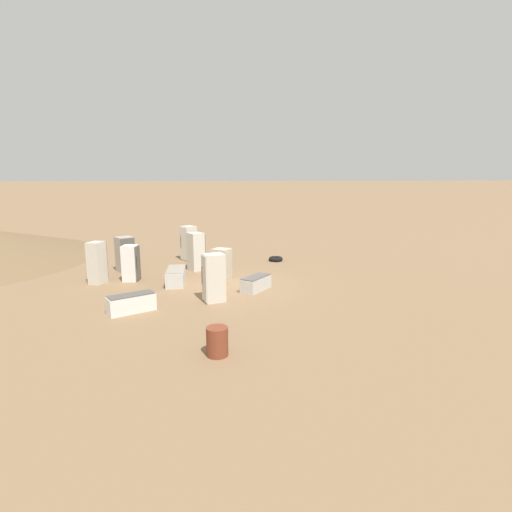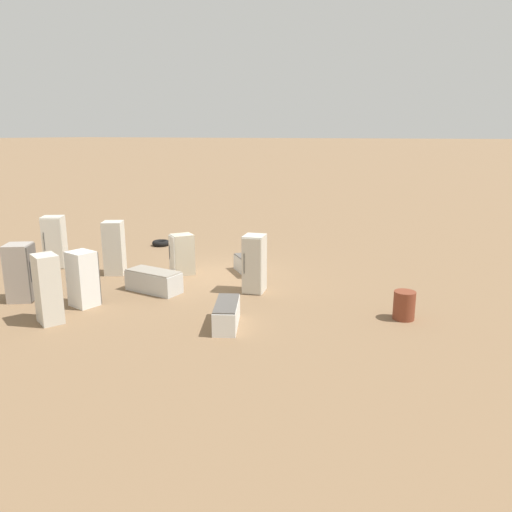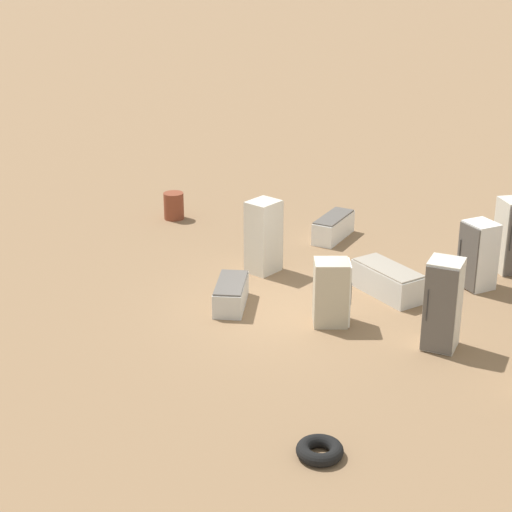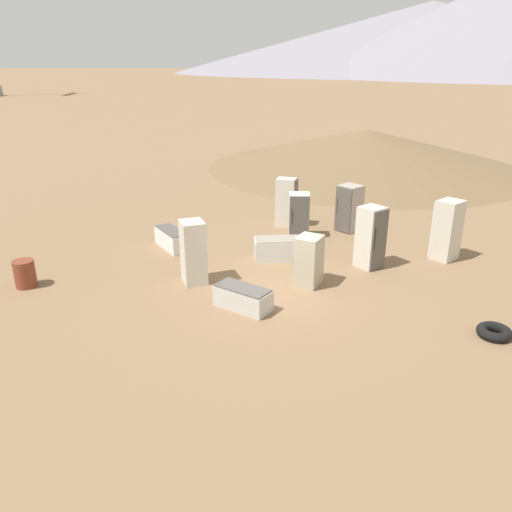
% 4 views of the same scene
% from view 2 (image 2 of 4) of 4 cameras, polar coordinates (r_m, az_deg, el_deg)
% --- Properties ---
extents(ground_plane, '(1000.00, 1000.00, 0.00)m').
position_cam_2_polar(ground_plane, '(17.88, -4.93, -2.24)').
color(ground_plane, '#846647').
extents(discarded_fridge_0, '(0.80, 0.83, 1.63)m').
position_cam_2_polar(discarded_fridge_0, '(15.39, -19.15, -2.47)').
color(discarded_fridge_0, white).
rests_on(discarded_fridge_0, ground_plane).
extents(discarded_fridge_1, '(0.99, 0.97, 1.46)m').
position_cam_2_polar(discarded_fridge_1, '(18.01, -8.46, 0.18)').
color(discarded_fridge_1, '#B2A88E').
rests_on(discarded_fridge_1, ground_plane).
extents(discarded_fridge_2, '(1.72, 1.19, 0.65)m').
position_cam_2_polar(discarded_fridge_2, '(13.18, -3.37, -6.67)').
color(discarded_fridge_2, white).
rests_on(discarded_fridge_2, ground_plane).
extents(discarded_fridge_3, '(1.50, 1.52, 0.59)m').
position_cam_2_polar(discarded_fridge_3, '(18.08, -0.90, -1.03)').
color(discarded_fridge_3, silver).
rests_on(discarded_fridge_3, ground_plane).
extents(discarded_fridge_4, '(0.94, 0.92, 1.92)m').
position_cam_2_polar(discarded_fridge_4, '(18.51, -15.90, 0.90)').
color(discarded_fridge_4, beige).
rests_on(discarded_fridge_4, ground_plane).
extents(discarded_fridge_5, '(0.91, 1.87, 0.69)m').
position_cam_2_polar(discarded_fridge_5, '(16.30, -11.61, -2.81)').
color(discarded_fridge_5, silver).
rests_on(discarded_fridge_5, ground_plane).
extents(discarded_fridge_6, '(0.89, 0.77, 1.84)m').
position_cam_2_polar(discarded_fridge_6, '(15.80, -0.20, -0.89)').
color(discarded_fridge_6, beige).
rests_on(discarded_fridge_6, ground_plane).
extents(discarded_fridge_7, '(0.98, 0.99, 1.95)m').
position_cam_2_polar(discarded_fridge_7, '(20.17, -22.03, 1.49)').
color(discarded_fridge_7, beige).
rests_on(discarded_fridge_7, ground_plane).
extents(discarded_fridge_8, '(1.03, 1.02, 1.74)m').
position_cam_2_polar(discarded_fridge_8, '(16.57, -25.29, -1.71)').
color(discarded_fridge_8, '#A89E93').
rests_on(discarded_fridge_8, ground_plane).
extents(discarded_fridge_9, '(0.82, 0.92, 1.87)m').
position_cam_2_polar(discarded_fridge_9, '(14.33, -22.73, -3.48)').
color(discarded_fridge_9, beige).
rests_on(discarded_fridge_9, ground_plane).
extents(scrap_tire, '(0.79, 0.79, 0.23)m').
position_cam_2_polar(scrap_tire, '(22.95, -10.81, 1.47)').
color(scrap_tire, black).
rests_on(scrap_tire, ground_plane).
extents(rusty_barrel, '(0.58, 0.58, 0.79)m').
position_cam_2_polar(rusty_barrel, '(14.20, 16.58, -5.42)').
color(rusty_barrel, brown).
rests_on(rusty_barrel, ground_plane).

